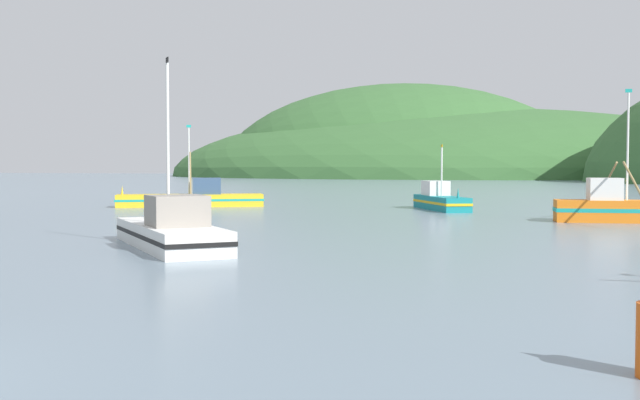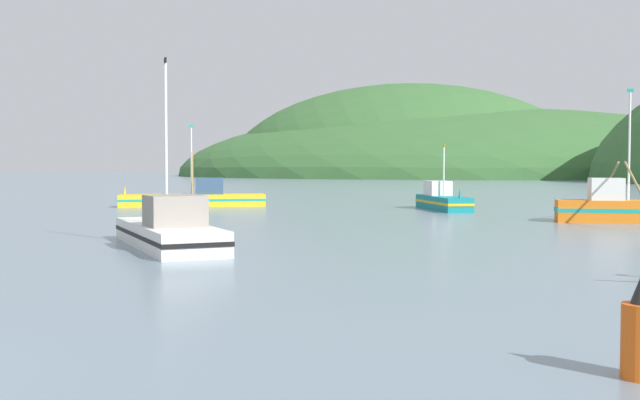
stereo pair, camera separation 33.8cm
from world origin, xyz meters
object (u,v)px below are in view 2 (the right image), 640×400
object	(u,v)px
fishing_boat_orange	(619,207)
fishing_boat_yellow	(195,198)
fishing_boat_white	(169,231)
fishing_boat_teal	(442,200)

from	to	relation	value
fishing_boat_orange	fishing_boat_yellow	world-z (taller)	fishing_boat_orange
fishing_boat_white	fishing_boat_teal	size ratio (longest dim) A/B	1.05
fishing_boat_orange	fishing_boat_white	xyz separation A→B (m)	(-17.46, -19.37, -0.20)
fishing_boat_orange	fishing_boat_white	bearing A→B (deg)	-138.64
fishing_boat_orange	fishing_boat_yellow	bearing A→B (deg)	158.58
fishing_boat_yellow	fishing_boat_teal	world-z (taller)	fishing_boat_yellow
fishing_boat_white	fishing_boat_orange	bearing A→B (deg)	-83.70
fishing_boat_orange	fishing_boat_white	size ratio (longest dim) A/B	1.31
fishing_boat_white	fishing_boat_yellow	size ratio (longest dim) A/B	0.52
fishing_boat_orange	fishing_boat_yellow	distance (m)	31.32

